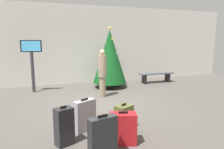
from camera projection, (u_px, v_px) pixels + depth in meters
name	position (u px, v px, depth m)	size (l,w,h in m)	color
ground_plane	(99.00, 104.00, 6.53)	(16.00, 16.00, 0.00)	#514C47
back_wall	(79.00, 45.00, 9.49)	(16.00, 0.20, 3.60)	beige
holiday_tree	(110.00, 57.00, 8.58)	(1.41, 1.41, 2.56)	#4C3319
flight_info_kiosk	(32.00, 57.00, 7.76)	(0.77, 0.29, 2.01)	#333338
waiting_bench	(156.00, 75.00, 9.70)	(1.69, 0.44, 0.48)	#4C5159
traveller_0	(102.00, 72.00, 7.18)	(0.34, 0.34, 1.69)	gray
suitcase_0	(64.00, 127.00, 3.91)	(0.40, 0.35, 0.78)	#232326
suitcase_1	(103.00, 138.00, 3.44)	(0.53, 0.28, 0.79)	#232326
suitcase_2	(124.00, 117.00, 4.63)	(0.47, 0.42, 0.60)	#59602D
suitcase_3	(85.00, 116.00, 4.53)	(0.54, 0.39, 0.74)	#9EA0A5
suitcase_4	(123.00, 129.00, 3.96)	(0.56, 0.40, 0.66)	#B2191E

